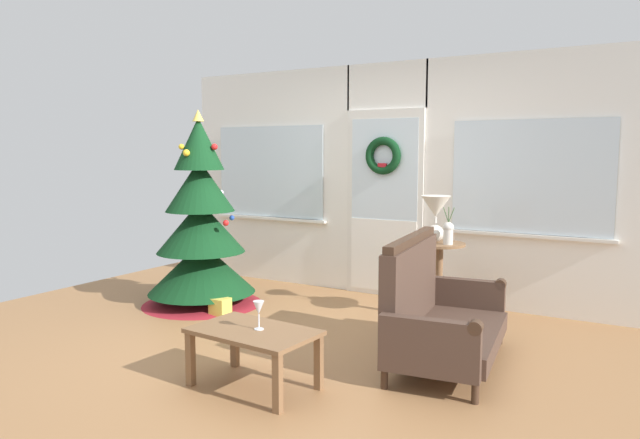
% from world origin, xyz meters
% --- Properties ---
extents(ground_plane, '(6.76, 6.76, 0.00)m').
position_xyz_m(ground_plane, '(0.00, 0.00, 0.00)').
color(ground_plane, '#996B42').
extents(back_wall_with_door, '(5.20, 0.19, 2.55)m').
position_xyz_m(back_wall_with_door, '(0.00, 2.08, 1.28)').
color(back_wall_with_door, white).
rests_on(back_wall_with_door, ground).
extents(christmas_tree, '(1.25, 1.25, 2.02)m').
position_xyz_m(christmas_tree, '(-1.49, 0.72, 0.72)').
color(christmas_tree, '#4C331E').
rests_on(christmas_tree, ground).
extents(settee_sofa, '(0.86, 1.47, 0.96)m').
position_xyz_m(settee_sofa, '(1.20, 0.30, 0.38)').
color(settee_sofa, '#3D281C').
rests_on(settee_sofa, ground).
extents(side_table, '(0.50, 0.48, 0.74)m').
position_xyz_m(side_table, '(0.85, 1.42, 0.52)').
color(side_table, brown).
rests_on(side_table, ground).
extents(table_lamp, '(0.28, 0.28, 0.44)m').
position_xyz_m(table_lamp, '(0.79, 1.46, 1.02)').
color(table_lamp, silver).
rests_on(table_lamp, side_table).
extents(flower_vase, '(0.11, 0.10, 0.35)m').
position_xyz_m(flower_vase, '(0.95, 1.36, 0.86)').
color(flower_vase, beige).
rests_on(flower_vase, side_table).
extents(coffee_table, '(0.88, 0.58, 0.40)m').
position_xyz_m(coffee_table, '(0.31, -0.79, 0.34)').
color(coffee_table, brown).
rests_on(coffee_table, ground).
extents(wine_glass, '(0.08, 0.08, 0.20)m').
position_xyz_m(wine_glass, '(0.34, -0.77, 0.54)').
color(wine_glass, silver).
rests_on(wine_glass, coffee_table).
extents(gift_box, '(0.17, 0.15, 0.17)m').
position_xyz_m(gift_box, '(-1.04, 0.48, 0.09)').
color(gift_box, '#D8C64C').
rests_on(gift_box, ground).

